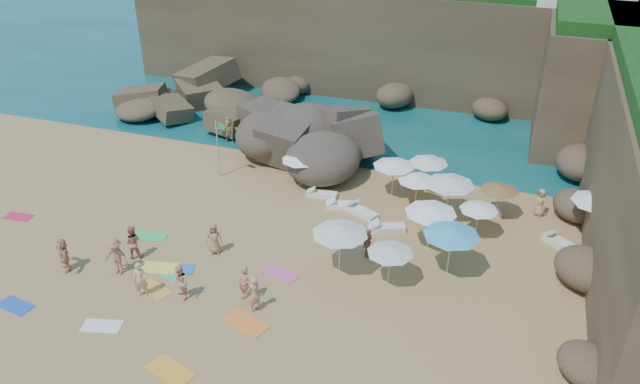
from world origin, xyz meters
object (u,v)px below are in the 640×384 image
(person_stand_3, at_px, (368,243))
(person_stand_5, at_px, (229,130))
(flag_pole, at_px, (219,142))
(person_stand_1, at_px, (132,242))
(lounger_0, at_px, (343,205))
(person_stand_0, at_px, (141,280))
(person_stand_2, at_px, (270,139))
(person_stand_6, at_px, (254,294))
(parasol_0, at_px, (300,157))
(parasol_1, at_px, (429,160))
(person_stand_4, at_px, (540,202))
(parasol_2, at_px, (417,178))
(rock_outcrop, at_px, (297,164))

(person_stand_3, height_order, person_stand_5, person_stand_5)
(flag_pole, xyz_separation_m, person_stand_1, (-0.26, -8.88, -1.41))
(lounger_0, xyz_separation_m, person_stand_0, (-6.19, -10.09, 0.72))
(person_stand_2, relative_size, person_stand_6, 1.10)
(parasol_0, height_order, person_stand_5, parasol_0)
(person_stand_0, distance_m, person_stand_3, 10.58)
(parasol_1, relative_size, person_stand_0, 1.29)
(parasol_1, distance_m, person_stand_0, 16.94)
(person_stand_3, xyz_separation_m, person_stand_4, (7.75, 6.63, 0.03))
(parasol_0, distance_m, person_stand_0, 12.11)
(parasol_2, relative_size, lounger_0, 1.16)
(parasol_0, relative_size, person_stand_4, 1.37)
(person_stand_2, bearing_deg, parasol_1, -142.01)
(rock_outcrop, relative_size, lounger_0, 4.67)
(person_stand_1, bearing_deg, person_stand_3, 176.30)
(parasol_1, xyz_separation_m, person_stand_6, (-5.09, -12.80, -1.07))
(rock_outcrop, height_order, flag_pole, flag_pole)
(parasol_1, distance_m, lounger_0, 5.55)
(rock_outcrop, relative_size, parasol_1, 3.81)
(person_stand_1, height_order, person_stand_3, person_stand_1)
(rock_outcrop, bearing_deg, flag_pole, -140.71)
(parasol_1, xyz_separation_m, person_stand_3, (-1.54, -7.40, -1.18))
(person_stand_0, height_order, person_stand_1, person_stand_1)
(parasol_0, bearing_deg, person_stand_1, -119.19)
(rock_outcrop, height_order, person_stand_0, person_stand_0)
(parasol_2, xyz_separation_m, person_stand_5, (-13.41, 4.50, -0.96))
(person_stand_0, bearing_deg, lounger_0, 31.91)
(lounger_0, bearing_deg, parasol_1, 23.32)
(parasol_1, relative_size, person_stand_2, 1.17)
(person_stand_1, bearing_deg, person_stand_4, -173.52)
(person_stand_1, relative_size, person_stand_2, 0.91)
(parasol_0, bearing_deg, person_stand_4, 4.66)
(parasol_1, bearing_deg, parasol_0, -165.24)
(flag_pole, height_order, person_stand_6, flag_pole)
(parasol_1, xyz_separation_m, person_stand_4, (6.21, -0.77, -1.15))
(parasol_2, distance_m, person_stand_4, 6.66)
(flag_pole, xyz_separation_m, person_stand_2, (1.49, 4.00, -1.33))
(person_stand_1, height_order, person_stand_5, person_stand_5)
(person_stand_1, bearing_deg, parasol_0, -141.99)
(lounger_0, height_order, person_stand_0, person_stand_0)
(flag_pole, relative_size, person_stand_1, 2.06)
(flag_pole, height_order, person_stand_4, flag_pole)
(parasol_0, xyz_separation_m, person_stand_1, (-5.16, -9.23, -1.00))
(parasol_2, distance_m, person_stand_5, 14.18)
(person_stand_1, relative_size, person_stand_3, 1.15)
(parasol_0, bearing_deg, person_stand_5, 147.33)
(flag_pole, bearing_deg, parasol_2, 0.46)
(flag_pole, distance_m, parasol_2, 11.71)
(person_stand_4, distance_m, person_stand_6, 16.51)
(parasol_0, bearing_deg, rock_outcrop, 115.23)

